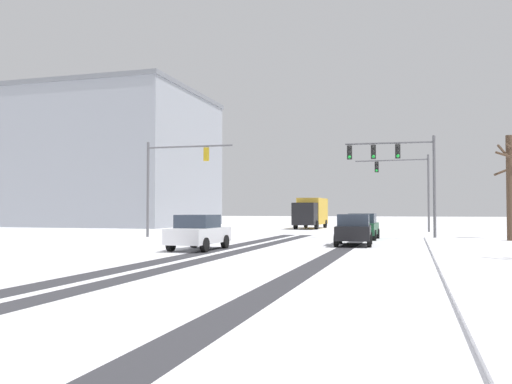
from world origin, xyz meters
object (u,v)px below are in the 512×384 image
Objects in this scene: car_black_second at (354,230)px; traffic_signal_near_right at (398,164)px; traffic_signal_near_left at (171,172)px; car_white_third at (199,232)px; box_truck_delivery at (311,212)px; bare_tree_sidewalk_far at (510,185)px; traffic_signal_far_right at (408,179)px; car_dark_green_lead at (363,226)px; office_building_far_left_block at (96,160)px.

traffic_signal_near_right is at bearing 73.12° from car_black_second.
traffic_signal_near_right is 14.96m from traffic_signal_near_left.
traffic_signal_near_right is 1.00× the size of traffic_signal_near_left.
box_truck_delivery is at bearing 90.36° from car_white_third.
traffic_signal_near_left is at bearing 158.47° from car_black_second.
car_white_third is 0.65× the size of bare_tree_sidewalk_far.
box_truck_delivery is at bearing 72.73° from traffic_signal_near_left.
box_truck_delivery is (-6.73, 24.46, 0.82)m from car_black_second.
traffic_signal_near_right reaches higher than car_white_third.
traffic_signal_near_right is at bearing -63.43° from box_truck_delivery.
bare_tree_sidewalk_far reaches higher than box_truck_delivery.
bare_tree_sidewalk_far is (5.99, -12.02, -1.09)m from traffic_signal_far_right.
bare_tree_sidewalk_far is (21.34, 2.01, -1.09)m from traffic_signal_near_left.
traffic_signal_near_right is at bearing 22.83° from car_dark_green_lead.
traffic_signal_far_right is 13.47m from bare_tree_sidewalk_far.
car_black_second is at bearing -21.53° from traffic_signal_near_left.
car_dark_green_lead and car_white_third have the same top height.
car_black_second is (-2.58, -19.06, -3.62)m from traffic_signal_far_right.
traffic_signal_near_left is 12.45m from car_white_third.
traffic_signal_near_right is at bearing -92.35° from traffic_signal_far_right.
traffic_signal_near_left is 31.78m from office_building_far_left_block.
car_white_third is 43.93m from office_building_far_left_block.
traffic_signal_near_right and traffic_signal_near_left have the same top height.
office_building_far_left_block reaches higher than box_truck_delivery.
car_black_second is 44.85m from office_building_far_left_block.
traffic_signal_near_right is at bearing -31.15° from office_building_far_left_block.
car_white_third is at bearing -110.67° from traffic_signal_far_right.
bare_tree_sidewalk_far is at bearing 7.23° from car_dark_green_lead.
car_black_second is at bearing -40.16° from office_building_far_left_block.
office_building_far_left_block is at bearing 139.84° from car_black_second.
traffic_signal_near_right is 1.02× the size of bare_tree_sidewalk_far.
traffic_signal_far_right is 19.57m from car_black_second.
office_building_far_left_block is at bearing 165.38° from traffic_signal_far_right.
office_building_far_left_block reaches higher than car_dark_green_lead.
car_black_second is at bearing -106.88° from traffic_signal_near_right.
traffic_signal_near_right is at bearing 54.24° from car_white_third.
bare_tree_sidewalk_far is at bearing -26.90° from office_building_far_left_block.
car_black_second is 8.31m from car_white_third.
bare_tree_sidewalk_far is at bearing -63.50° from traffic_signal_far_right.
bare_tree_sidewalk_far is at bearing 39.43° from car_black_second.
office_building_far_left_block is (-36.43, 9.50, 3.40)m from traffic_signal_far_right.
traffic_signal_near_left reaches higher than car_dark_green_lead.
traffic_signal_far_right is 1.00× the size of traffic_signal_near_left.
traffic_signal_near_right is at bearing -178.27° from bare_tree_sidewalk_far.
car_dark_green_lead is (-2.64, -13.11, -3.62)m from traffic_signal_far_right.
office_building_far_left_block reaches higher than traffic_signal_near_right.
bare_tree_sidewalk_far is (15.11, 12.17, 2.53)m from car_white_third.
traffic_signal_far_right is at bearing 87.65° from traffic_signal_near_right.
traffic_signal_near_left is 0.25× the size of office_building_far_left_block.
traffic_signal_far_right is at bearing 69.33° from car_white_third.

